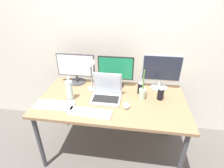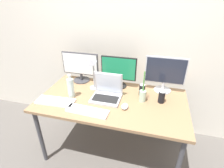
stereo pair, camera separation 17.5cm
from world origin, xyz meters
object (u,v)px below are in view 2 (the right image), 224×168
at_px(laptop_silver, 107,92).
at_px(soda_can_near_keyboard, 162,97).
at_px(monitor_left, 80,66).
at_px(work_desk, 112,104).
at_px(mouse_by_keyboard, 125,106).
at_px(monitor_right, 165,73).
at_px(water_bottle, 71,87).
at_px(keyboard_main, 55,101).
at_px(keyboard_aux, 87,111).
at_px(soda_can_by_laptop, 142,90).
at_px(bamboo_vase, 143,95).
at_px(desk_lamp, 92,67).
at_px(monitor_center, 119,71).

relative_size(laptop_silver, soda_can_near_keyboard, 2.41).
bearing_deg(monitor_left, work_desk, -32.90).
bearing_deg(laptop_silver, mouse_by_keyboard, -31.72).
xyz_separation_m(monitor_right, water_bottle, (-0.94, -0.39, -0.10)).
xyz_separation_m(keyboard_main, soda_can_near_keyboard, (1.04, 0.28, 0.05)).
distance_m(monitor_right, keyboard_aux, 0.93).
xyz_separation_m(keyboard_aux, water_bottle, (-0.26, 0.21, 0.11)).
xyz_separation_m(work_desk, water_bottle, (-0.43, -0.07, 0.18)).
relative_size(work_desk, laptop_silver, 5.06).
height_order(keyboard_main, soda_can_by_laptop, soda_can_by_laptop).
relative_size(monitor_right, keyboard_main, 1.10).
height_order(soda_can_by_laptop, bamboo_vase, bamboo_vase).
relative_size(bamboo_vase, desk_lamp, 0.78).
relative_size(monitor_left, water_bottle, 1.74).
bearing_deg(mouse_by_keyboard, water_bottle, 175.20).
bearing_deg(keyboard_main, monitor_right, 23.44).
height_order(monitor_center, mouse_by_keyboard, monitor_center).
bearing_deg(bamboo_vase, soda_can_by_laptop, 98.46).
relative_size(monitor_center, keyboard_aux, 1.00).
height_order(keyboard_aux, water_bottle, water_bottle).
relative_size(soda_can_near_keyboard, desk_lamp, 0.30).
height_order(keyboard_aux, soda_can_near_keyboard, soda_can_near_keyboard).
relative_size(soda_can_by_laptop, bamboo_vase, 0.38).
bearing_deg(work_desk, laptop_silver, 164.34).
bearing_deg(keyboard_aux, monitor_center, 75.98).
relative_size(water_bottle, bamboo_vase, 0.79).
bearing_deg(keyboard_main, water_bottle, 47.21).
bearing_deg(mouse_by_keyboard, soda_can_near_keyboard, 29.95).
relative_size(soda_can_near_keyboard, soda_can_by_laptop, 1.00).
bearing_deg(laptop_silver, desk_lamp, 151.13).
height_order(monitor_center, laptop_silver, monitor_center).
relative_size(monitor_center, soda_can_near_keyboard, 3.23).
xyz_separation_m(work_desk, monitor_left, (-0.48, 0.31, 0.26)).
xyz_separation_m(keyboard_aux, soda_can_by_laptop, (0.46, 0.44, 0.05)).
relative_size(mouse_by_keyboard, desk_lamp, 0.24).
relative_size(monitor_left, laptop_silver, 1.50).
distance_m(mouse_by_keyboard, bamboo_vase, 0.23).
xyz_separation_m(soda_can_by_laptop, desk_lamp, (-0.55, -0.04, 0.23)).
xyz_separation_m(mouse_by_keyboard, desk_lamp, (-0.42, 0.24, 0.27)).
distance_m(keyboard_main, soda_can_by_laptop, 0.92).
xyz_separation_m(soda_can_by_laptop, bamboo_vase, (0.02, -0.12, 0.01)).
bearing_deg(mouse_by_keyboard, monitor_left, 146.37).
xyz_separation_m(laptop_silver, soda_can_by_laptop, (0.35, 0.15, 0.00)).
bearing_deg(soda_can_near_keyboard, keyboard_main, -164.99).
bearing_deg(bamboo_vase, monitor_right, 54.01).
xyz_separation_m(monitor_center, monitor_right, (0.51, 0.03, 0.02)).
bearing_deg(laptop_silver, keyboard_aux, -110.26).
bearing_deg(laptop_silver, water_bottle, -167.11).
bearing_deg(keyboard_main, bamboo_vase, 13.28).
relative_size(keyboard_main, bamboo_vase, 1.18).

